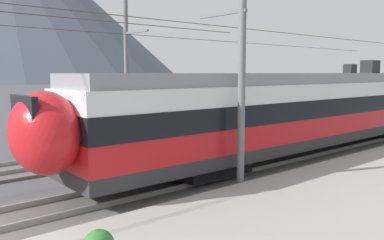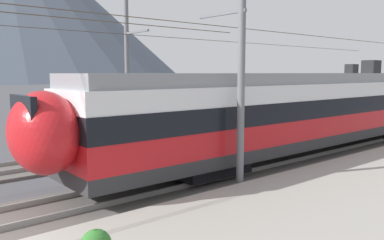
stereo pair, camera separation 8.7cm
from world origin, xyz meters
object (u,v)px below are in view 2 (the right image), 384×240
at_px(train_near_platform, 323,107).
at_px(train_far_track, 323,95).
at_px(catenary_mast_far_side, 128,65).
at_px(catenary_mast_mid, 238,73).

height_order(train_near_platform, train_far_track, same).
bearing_deg(catenary_mast_far_side, train_far_track, -6.43).
distance_m(train_near_platform, catenary_mast_far_side, 9.94).
relative_size(train_near_platform, catenary_mast_far_side, 0.70).
bearing_deg(catenary_mast_far_side, train_near_platform, -49.45).
bearing_deg(train_far_track, catenary_mast_mid, -156.35).
height_order(train_far_track, catenary_mast_far_side, catenary_mast_far_side).
relative_size(train_far_track, catenary_mast_far_side, 0.58).
bearing_deg(train_near_platform, train_far_track, 31.90).
xyz_separation_m(train_near_platform, catenary_mast_mid, (-7.73, -1.71, 1.62)).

